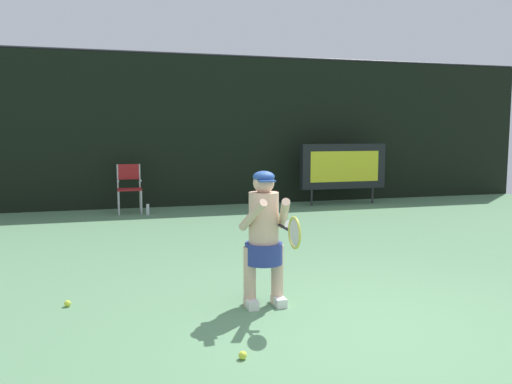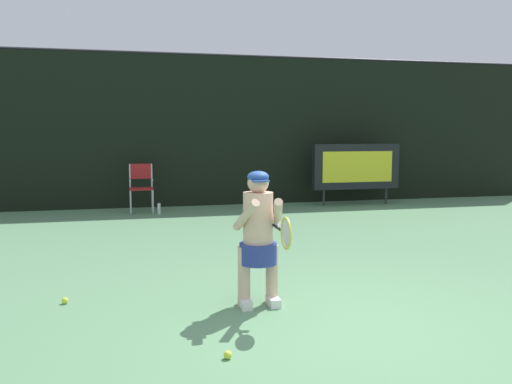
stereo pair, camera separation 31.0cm
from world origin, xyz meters
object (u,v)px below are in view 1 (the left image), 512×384
object	(u,v)px
scoreboard	(343,166)
umpire_chair	(129,185)
tennis_racket	(294,232)
tennis_player	(264,234)
tennis_ball_spare	(68,304)
water_bottle	(148,209)
tennis_ball_loose	(243,355)

from	to	relation	value
scoreboard	umpire_chair	bearing A→B (deg)	179.69
umpire_chair	tennis_racket	distance (m)	7.41
umpire_chair	tennis_player	bearing A→B (deg)	-81.14
tennis_racket	tennis_ball_spare	xyz separation A→B (m)	(-2.12, 1.01, -0.83)
water_bottle	scoreboard	bearing A→B (deg)	4.09
umpire_chair	water_bottle	size ratio (longest dim) A/B	4.08
scoreboard	tennis_ball_loose	bearing A→B (deg)	-120.11
umpire_chair	tennis_ball_spare	world-z (taller)	umpire_chair
scoreboard	umpire_chair	distance (m)	5.16
tennis_ball_loose	water_bottle	bearing A→B (deg)	91.11
umpire_chair	tennis_racket	bearing A→B (deg)	-80.69
tennis_player	tennis_racket	xyz separation A→B (m)	(0.14, -0.51, 0.11)
tennis_racket	tennis_ball_spare	bearing A→B (deg)	141.45
scoreboard	water_bottle	size ratio (longest dim) A/B	8.30
tennis_racket	tennis_ball_spare	distance (m)	2.49
tennis_player	tennis_ball_spare	world-z (taller)	tennis_player
tennis_racket	tennis_ball_loose	distance (m)	1.29
tennis_player	tennis_ball_loose	bearing A→B (deg)	-114.10
scoreboard	water_bottle	distance (m)	4.87
tennis_ball_spare	tennis_player	bearing A→B (deg)	-14.38
water_bottle	tennis_ball_spare	size ratio (longest dim) A/B	3.90
water_bottle	tennis_racket	distance (m)	7.02
water_bottle	tennis_ball_spare	bearing A→B (deg)	-102.22
umpire_chair	tennis_ball_spare	size ratio (longest dim) A/B	15.88
tennis_ball_spare	tennis_ball_loose	bearing A→B (deg)	-50.44
scoreboard	tennis_ball_spare	bearing A→B (deg)	-134.09
water_bottle	umpire_chair	bearing A→B (deg)	134.54
umpire_chair	tennis_ball_loose	distance (m)	8.06
tennis_player	tennis_ball_spare	size ratio (longest dim) A/B	20.72
tennis_player	tennis_racket	distance (m)	0.54
tennis_racket	scoreboard	bearing A→B (deg)	48.59
tennis_player	tennis_ball_loose	distance (m)	1.52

